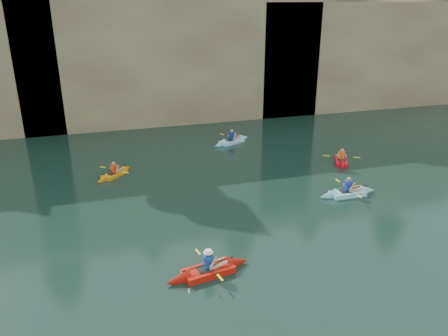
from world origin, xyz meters
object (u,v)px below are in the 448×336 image
object	(u,v)px
kayaker_orange	(114,174)
kayaker_ltblue_near	(347,193)
main_kayaker	(208,270)
kayaker_red_far	(341,160)

from	to	relation	value
kayaker_orange	kayaker_ltblue_near	world-z (taller)	kayaker_ltblue_near
main_kayaker	kayaker_red_far	bearing A→B (deg)	28.77
kayaker_orange	kayaker_red_far	distance (m)	14.06
kayaker_orange	kayaker_red_far	bearing A→B (deg)	-52.15
main_kayaker	kayaker_orange	size ratio (longest dim) A/B	1.41
kayaker_ltblue_near	main_kayaker	bearing A→B (deg)	-151.63
kayaker_orange	kayaker_red_far	size ratio (longest dim) A/B	0.80
kayaker_ltblue_near	kayaker_red_far	xyz separation A→B (m)	(2.30, 4.47, -0.02)
kayaker_orange	kayaker_ltblue_near	distance (m)	13.25
kayaker_ltblue_near	kayaker_red_far	world-z (taller)	kayaker_ltblue_near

